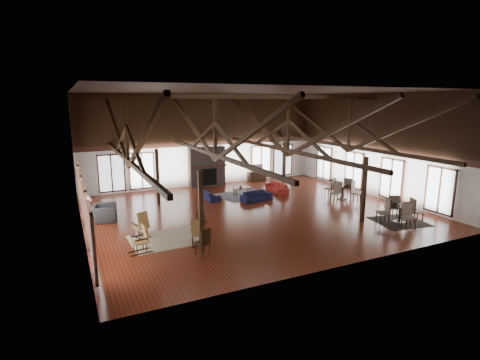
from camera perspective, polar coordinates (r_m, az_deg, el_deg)
name	(u,v)px	position (r m, az deg, el deg)	size (l,w,h in m)	color
floor	(253,212)	(19.18, 1.96, -4.87)	(16.00, 16.00, 0.00)	maroon
ceiling	(254,91)	(18.36, 2.09, 13.35)	(16.00, 14.00, 0.02)	black
wall_back	(205,140)	(24.91, -5.41, 6.04)	(16.00, 0.02, 6.00)	silver
wall_front	(351,180)	(12.81, 16.51, -0.05)	(16.00, 0.02, 6.00)	silver
wall_left	(78,165)	(16.51, -23.51, 2.06)	(0.02, 14.00, 6.00)	silver
wall_right	(375,146)	(23.28, 19.87, 4.96)	(0.02, 14.00, 6.00)	silver
roof_truss	(253,133)	(18.42, 2.05, 7.21)	(15.60, 14.07, 3.14)	#301C0D
post_grid	(253,183)	(18.79, 1.99, -0.42)	(8.16, 7.16, 3.05)	#301C0D
fireplace	(207,167)	(24.84, -5.07, 2.04)	(2.50, 0.69, 2.60)	brown
ceiling_fan	(272,140)	(17.81, 4.96, 6.05)	(1.60, 1.60, 0.75)	black
sofa_navy_front	(257,196)	(21.22, 2.55, -2.47)	(1.82, 0.71, 0.53)	black
sofa_navy_left	(210,195)	(21.60, -4.62, -2.30)	(0.65, 1.67, 0.49)	#131335
sofa_orange	(277,187)	(23.38, 5.64, -1.12)	(0.76, 1.93, 0.56)	#A4261F
coffee_table	(242,188)	(22.54, 0.30, -1.30)	(1.17, 0.64, 0.43)	brown
vase	(241,187)	(22.38, 0.12, -1.01)	(0.18, 0.18, 0.18)	#B2B2B2
armchair	(105,213)	(18.83, -19.95, -4.73)	(1.02, 1.17, 0.76)	#28282A
side_table_lamp	(89,210)	(19.35, -21.96, -4.25)	(0.46, 0.46, 1.17)	black
rocking_chair_a	(142,225)	(16.06, -14.74, -6.70)	(0.75, 0.98, 1.12)	olive
rocking_chair_b	(197,233)	(14.90, -6.53, -7.99)	(0.62, 0.89, 1.04)	olive
rocking_chair_c	(142,239)	(14.57, -14.66, -8.73)	(0.88, 0.54, 1.07)	olive
side_chair_a	(201,219)	(16.40, -5.90, -5.90)	(0.55, 0.55, 0.94)	black
side_chair_b	(204,240)	(13.83, -5.49, -9.07)	(0.57, 0.57, 1.04)	black
cafe_table_near	(400,211)	(18.91, 23.19, -4.34)	(2.19, 2.19, 1.12)	black
cafe_table_far	(343,190)	(22.28, 15.38, -1.42)	(2.17, 2.17, 1.12)	black
cup_near	(399,205)	(18.83, 23.02, -3.46)	(0.12, 0.12, 0.10)	#B2B2B2
cup_far	(345,185)	(22.25, 15.67, -0.67)	(0.12, 0.12, 0.09)	#B2B2B2
tv_console	(257,176)	(26.61, 2.56, 0.62)	(1.27, 0.48, 0.64)	black
television	(256,168)	(26.48, 2.49, 1.87)	(0.96, 0.13, 0.56)	#B2B2B2
rug_tan	(168,239)	(15.80, -10.97, -8.83)	(2.94, 2.31, 0.01)	#C4AD88
rug_navy	(243,195)	(22.55, 0.43, -2.27)	(2.96, 2.22, 0.01)	#1A1F48
rug_dark	(399,222)	(19.18, 23.08, -5.84)	(2.23, 2.03, 0.01)	black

